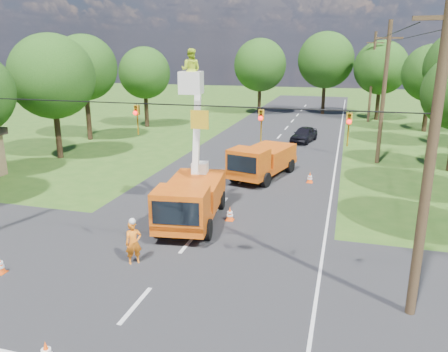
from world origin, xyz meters
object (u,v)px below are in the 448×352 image
(tree_far_c, at_px, (381,68))
(tree_left_e, at_px, (84,68))
(pole_right_mid, at_px, (384,93))
(pole_right_far, at_px, (372,77))
(tree_left_f, at_px, (145,73))
(second_truck, at_px, (262,160))
(traffic_cone_6, at_px, (310,177))
(traffic_cone_3, at_px, (0,265))
(bucket_truck, at_px, (191,189))
(ground_worker, at_px, (133,243))
(distant_car, at_px, (304,134))
(pole_right_near, at_px, (431,156))
(tree_left_d, at_px, (52,77))
(tree_far_a, at_px, (260,65))
(tree_right_e, at_px, (431,73))
(traffic_cone_2, at_px, (230,214))
(tree_far_b, at_px, (326,60))

(tree_far_c, bearing_deg, tree_left_e, -142.75)
(pole_right_mid, xyz_separation_m, tree_far_c, (1.00, 22.00, 0.96))
(pole_right_far, height_order, tree_left_f, pole_right_far)
(second_truck, height_order, traffic_cone_6, second_truck)
(second_truck, relative_size, traffic_cone_3, 9.09)
(bucket_truck, xyz_separation_m, ground_worker, (-0.72, -4.53, -0.85))
(distant_car, bearing_deg, pole_right_near, -65.21)
(traffic_cone_6, bearing_deg, tree_far_c, 79.45)
(tree_left_d, bearing_deg, tree_far_a, 70.35)
(pole_right_far, xyz_separation_m, tree_left_f, (-23.30, -10.00, 0.58))
(distant_car, relative_size, tree_far_a, 0.43)
(pole_right_mid, distance_m, tree_left_e, 25.42)
(traffic_cone_6, relative_size, pole_right_mid, 0.07)
(tree_far_c, bearing_deg, ground_worker, -104.77)
(second_truck, height_order, pole_right_near, pole_right_near)
(traffic_cone_3, xyz_separation_m, tree_left_e, (-10.99, 23.40, 6.13))
(pole_right_far, xyz_separation_m, tree_far_a, (-13.50, 3.00, 1.08))
(traffic_cone_6, height_order, tree_left_d, tree_left_d)
(second_truck, distance_m, pole_right_far, 27.63)
(ground_worker, xyz_separation_m, distant_car, (3.90, 25.52, -0.18))
(second_truck, xyz_separation_m, ground_worker, (-2.48, -12.99, -0.32))
(distant_car, relative_size, tree_right_e, 0.47)
(pole_right_near, height_order, tree_far_a, pole_right_near)
(pole_right_mid, height_order, pole_right_far, same)
(pole_right_near, xyz_separation_m, pole_right_mid, (0.00, 20.00, 0.00))
(tree_right_e, height_order, tree_far_c, tree_far_c)
(second_truck, bearing_deg, bucket_truck, -87.19)
(ground_worker, relative_size, tree_far_c, 0.19)
(traffic_cone_3, xyz_separation_m, pole_right_far, (14.31, 41.40, 4.75))
(ground_worker, distance_m, tree_left_f, 32.59)
(pole_right_near, xyz_separation_m, pole_right_far, (0.00, 40.00, 0.00))
(distant_car, distance_m, tree_far_a, 19.20)
(tree_left_f, bearing_deg, distant_car, -12.38)
(distant_car, bearing_deg, traffic_cone_2, -82.31)
(tree_far_a, bearing_deg, pole_right_far, -12.53)
(tree_left_d, bearing_deg, traffic_cone_3, -60.75)
(ground_worker, bearing_deg, pole_right_near, -42.23)
(traffic_cone_6, xyz_separation_m, tree_far_a, (-9.18, 29.57, 5.83))
(ground_worker, height_order, traffic_cone_6, ground_worker)
(tree_left_e, xyz_separation_m, tree_far_c, (26.30, 20.00, -0.43))
(pole_right_mid, bearing_deg, tree_right_e, 70.54)
(tree_left_f, bearing_deg, tree_left_d, -90.76)
(tree_left_f, bearing_deg, traffic_cone_2, -56.64)
(tree_left_e, height_order, tree_far_c, tree_left_e)
(tree_left_f, xyz_separation_m, tree_far_c, (24.30, 12.00, 0.38))
(traffic_cone_3, bearing_deg, pole_right_mid, 56.22)
(pole_right_mid, distance_m, tree_far_a, 26.69)
(tree_left_d, height_order, tree_right_e, tree_left_d)
(pole_right_near, height_order, pole_right_far, same)
(tree_far_b, bearing_deg, pole_right_near, -83.03)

